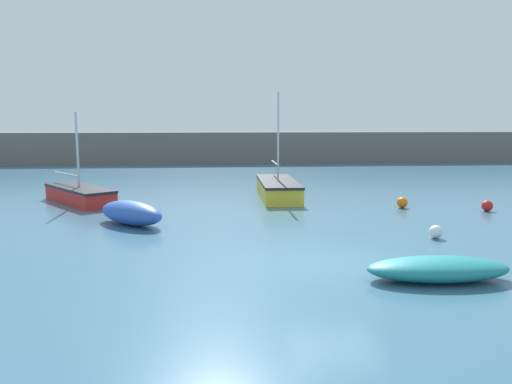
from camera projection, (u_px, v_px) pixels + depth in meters
ground_plane at (336, 267)px, 13.72m from camera, size 120.00×120.00×0.20m
harbor_breakwater at (250, 147)px, 46.70m from camera, size 67.56×3.16×2.86m
rowboat_white_midwater at (438, 269)px, 12.21m from camera, size 3.58×1.53×0.57m
sailboat_tall_mast at (278, 188)px, 25.45m from camera, size 1.88×5.94×5.32m
open_tender_yellow at (131, 213)px, 18.76m from camera, size 3.20×3.13×0.89m
sailboat_twin_hulled at (80, 195)px, 23.70m from camera, size 4.21×4.91×4.30m
mooring_buoy_red at (487, 206)px, 21.60m from camera, size 0.47×0.47×0.47m
mooring_buoy_orange at (402, 203)px, 22.41m from camera, size 0.49×0.49×0.49m
mooring_buoy_white at (436, 232)px, 16.58m from camera, size 0.44×0.44×0.44m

